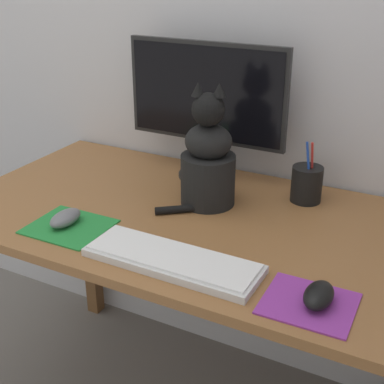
# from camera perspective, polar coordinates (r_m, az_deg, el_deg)

# --- Properties ---
(wall_back) EXTENTS (7.00, 0.04, 2.50)m
(wall_back) POSITION_cam_1_polar(r_m,az_deg,el_deg) (1.65, 6.21, 19.49)
(wall_back) COLOR silver
(wall_back) RESTS_ON ground_plane
(desk) EXTENTS (1.30, 0.72, 0.74)m
(desk) POSITION_cam_1_polar(r_m,az_deg,el_deg) (1.50, -0.38, -5.73)
(desk) COLOR brown
(desk) RESTS_ON ground_plane
(monitor) EXTENTS (0.51, 0.17, 0.42)m
(monitor) POSITION_cam_1_polar(r_m,az_deg,el_deg) (1.62, 1.50, 9.57)
(monitor) COLOR black
(monitor) RESTS_ON desk
(keyboard) EXTENTS (0.41, 0.14, 0.02)m
(keyboard) POSITION_cam_1_polar(r_m,az_deg,el_deg) (1.22, -2.09, -7.23)
(keyboard) COLOR silver
(keyboard) RESTS_ON desk
(mousepad_left) EXTENTS (0.20, 0.18, 0.00)m
(mousepad_left) POSITION_cam_1_polar(r_m,az_deg,el_deg) (1.42, -12.96, -3.62)
(mousepad_left) COLOR #238438
(mousepad_left) RESTS_ON desk
(mousepad_right) EXTENTS (0.18, 0.16, 0.00)m
(mousepad_right) POSITION_cam_1_polar(r_m,az_deg,el_deg) (1.13, 12.35, -11.54)
(mousepad_right) COLOR purple
(mousepad_right) RESTS_ON desk
(computer_mouse_left) EXTENTS (0.06, 0.10, 0.04)m
(computer_mouse_left) POSITION_cam_1_polar(r_m,az_deg,el_deg) (1.42, -13.35, -2.72)
(computer_mouse_left) COLOR slate
(computer_mouse_left) RESTS_ON mousepad_left
(computer_mouse_right) EXTENTS (0.06, 0.10, 0.04)m
(computer_mouse_right) POSITION_cam_1_polar(r_m,az_deg,el_deg) (1.12, 13.37, -10.68)
(computer_mouse_right) COLOR black
(computer_mouse_right) RESTS_ON mousepad_right
(cat) EXTENTS (0.20, 0.24, 0.34)m
(cat) POSITION_cam_1_polar(r_m,az_deg,el_deg) (1.46, 1.70, 3.34)
(cat) COLOR black
(cat) RESTS_ON desk
(pen_cup) EXTENTS (0.09, 0.09, 0.18)m
(pen_cup) POSITION_cam_1_polar(r_m,az_deg,el_deg) (1.54, 12.13, 0.86)
(pen_cup) COLOR black
(pen_cup) RESTS_ON desk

